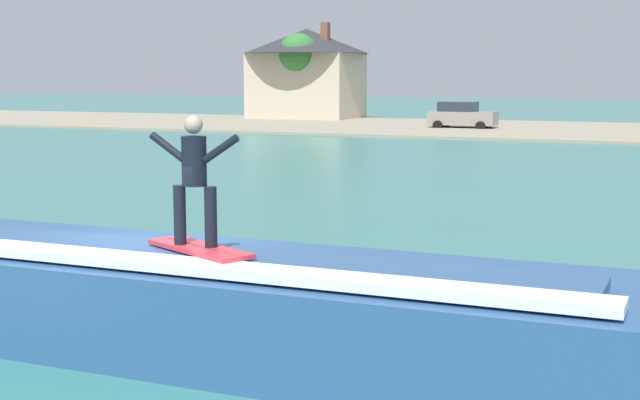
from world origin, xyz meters
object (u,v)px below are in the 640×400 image
(tree_tall_bare, at_px, (298,54))
(surfboard, at_px, (200,249))
(car_near_shore, at_px, (462,116))
(house_with_chimney, at_px, (306,67))
(wave_crest, at_px, (240,304))
(surfer, at_px, (194,173))

(tree_tall_bare, bearing_deg, surfboard, -66.56)
(car_near_shore, height_order, house_with_chimney, house_with_chimney)
(surfboard, height_order, house_with_chimney, house_with_chimney)
(tree_tall_bare, bearing_deg, wave_crest, -66.09)
(surfboard, height_order, surfer, surfer)
(wave_crest, height_order, tree_tall_bare, tree_tall_bare)
(house_with_chimney, bearing_deg, surfer, -67.15)
(wave_crest, xyz_separation_m, house_with_chimney, (-24.78, 57.40, 3.61))
(wave_crest, relative_size, surfer, 6.44)
(wave_crest, height_order, surfboard, surfboard)
(surfboard, bearing_deg, surfer, 162.12)
(surfer, bearing_deg, surfboard, -17.88)
(wave_crest, distance_m, tree_tall_bare, 60.30)
(surfboard, height_order, tree_tall_bare, tree_tall_bare)
(house_with_chimney, bearing_deg, car_near_shore, -29.34)
(car_near_shore, xyz_separation_m, house_with_chimney, (-15.13, 8.50, 3.32))
(surfboard, distance_m, house_with_chimney, 62.72)
(wave_crest, xyz_separation_m, tree_tall_bare, (-24.37, 54.96, 4.61))
(tree_tall_bare, bearing_deg, surfer, -66.62)
(surfer, bearing_deg, car_near_shore, 100.57)
(wave_crest, relative_size, surfboard, 5.99)
(surfboard, relative_size, tree_tall_bare, 0.26)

